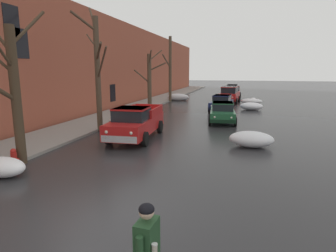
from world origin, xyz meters
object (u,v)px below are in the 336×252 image
object	(u,v)px
bare_tree_second_along_sidewalk	(97,69)
bare_tree_far_down_block	(170,69)
pedestrian_with_coffee	(147,250)
suv_red_parked_far_down_block	(230,94)
sedan_black_at_far_intersection	(232,89)
pickup_truck_red_approaching_near_lane	(136,122)
bare_tree_at_the_corner	(13,89)
sedan_green_parked_kerbside_close	(222,112)
sedan_darkblue_parked_kerbside_mid	(222,103)
fire_hydrant	(14,157)
sedan_maroon_queued_behind_truck	(234,92)
bare_tree_mid_block	(149,80)

from	to	relation	value
bare_tree_second_along_sidewalk	bare_tree_far_down_block	world-z (taller)	bare_tree_second_along_sidewalk
pedestrian_with_coffee	suv_red_parked_far_down_block	bearing A→B (deg)	90.55
suv_red_parked_far_down_block	sedan_black_at_far_intersection	xyz separation A→B (m)	(-0.26, 12.83, -0.23)
pickup_truck_red_approaching_near_lane	pedestrian_with_coffee	distance (m)	11.41
bare_tree_at_the_corner	suv_red_parked_far_down_block	world-z (taller)	bare_tree_at_the_corner
sedan_green_parked_kerbside_close	sedan_black_at_far_intersection	size ratio (longest dim) A/B	0.94
sedan_green_parked_kerbside_close	suv_red_parked_far_down_block	bearing A→B (deg)	90.66
pickup_truck_red_approaching_near_lane	pedestrian_with_coffee	xyz separation A→B (m)	(4.26, -10.59, 0.15)
sedan_green_parked_kerbside_close	suv_red_parked_far_down_block	xyz separation A→B (m)	(-0.15, 13.09, 0.24)
sedan_darkblue_parked_kerbside_mid	fire_hydrant	xyz separation A→B (m)	(-6.47, -17.57, -0.39)
sedan_maroon_queued_behind_truck	sedan_darkblue_parked_kerbside_mid	bearing A→B (deg)	-92.18
sedan_maroon_queued_behind_truck	fire_hydrant	world-z (taller)	sedan_maroon_queued_behind_truck
pickup_truck_red_approaching_near_lane	sedan_darkblue_parked_kerbside_mid	bearing A→B (deg)	73.34
sedan_green_parked_kerbside_close	sedan_darkblue_parked_kerbside_mid	size ratio (longest dim) A/B	0.98
bare_tree_second_along_sidewalk	bare_tree_far_down_block	distance (m)	17.14
bare_tree_mid_block	pickup_truck_red_approaching_near_lane	distance (m)	11.44
bare_tree_far_down_block	sedan_maroon_queued_behind_truck	world-z (taller)	bare_tree_far_down_block
sedan_darkblue_parked_kerbside_mid	sedan_black_at_far_intersection	size ratio (longest dim) A/B	0.96
bare_tree_at_the_corner	bare_tree_far_down_block	world-z (taller)	bare_tree_far_down_block
bare_tree_mid_block	pedestrian_with_coffee	bearing A→B (deg)	-71.76
sedan_green_parked_kerbside_close	bare_tree_second_along_sidewalk	bearing A→B (deg)	-145.32
bare_tree_far_down_block	pickup_truck_red_approaching_near_lane	world-z (taller)	bare_tree_far_down_block
sedan_black_at_far_intersection	sedan_green_parked_kerbside_close	bearing A→B (deg)	-89.08
sedan_black_at_far_intersection	fire_hydrant	size ratio (longest dim) A/B	6.10
bare_tree_far_down_block	pedestrian_with_coffee	distance (m)	30.02
bare_tree_far_down_block	pickup_truck_red_approaching_near_lane	xyz separation A→B (m)	(2.85, -18.45, -2.88)
bare_tree_mid_block	sedan_green_parked_kerbside_close	distance (m)	8.68
bare_tree_mid_block	bare_tree_far_down_block	size ratio (longest dim) A/B	0.74
pickup_truck_red_approaching_near_lane	sedan_maroon_queued_behind_truck	world-z (taller)	pickup_truck_red_approaching_near_lane
pedestrian_with_coffee	bare_tree_at_the_corner	bearing A→B (deg)	142.64
bare_tree_at_the_corner	sedan_black_at_far_intersection	distance (m)	37.82
bare_tree_second_along_sidewalk	sedan_green_parked_kerbside_close	xyz separation A→B (m)	(6.96, 4.81, -2.92)
bare_tree_far_down_block	pedestrian_with_coffee	bearing A→B (deg)	-76.25
bare_tree_second_along_sidewalk	bare_tree_mid_block	bearing A→B (deg)	89.96
sedan_black_at_far_intersection	fire_hydrant	bearing A→B (deg)	-99.92
sedan_green_parked_kerbside_close	fire_hydrant	size ratio (longest dim) A/B	5.72
bare_tree_at_the_corner	sedan_green_parked_kerbside_close	world-z (taller)	bare_tree_at_the_corner
pickup_truck_red_approaching_near_lane	sedan_green_parked_kerbside_close	size ratio (longest dim) A/B	1.32
bare_tree_far_down_block	sedan_maroon_queued_behind_truck	xyz separation A→B (m)	(7.01, 7.87, -3.01)
pickup_truck_red_approaching_near_lane	sedan_darkblue_parked_kerbside_mid	size ratio (longest dim) A/B	1.29
bare_tree_at_the_corner	pickup_truck_red_approaching_near_lane	world-z (taller)	bare_tree_at_the_corner
sedan_maroon_queued_behind_truck	sedan_black_at_far_intersection	xyz separation A→B (m)	(-0.45, 5.72, -0.00)
sedan_darkblue_parked_kerbside_mid	sedan_maroon_queued_behind_truck	xyz separation A→B (m)	(0.54, 14.24, 0.00)
bare_tree_at_the_corner	pedestrian_with_coffee	size ratio (longest dim) A/B	3.43
bare_tree_mid_block	suv_red_parked_far_down_block	distance (m)	10.87
bare_tree_far_down_block	sedan_darkblue_parked_kerbside_mid	world-z (taller)	bare_tree_far_down_block
bare_tree_at_the_corner	bare_tree_mid_block	bearing A→B (deg)	89.80
pickup_truck_red_approaching_near_lane	bare_tree_mid_block	bearing A→B (deg)	104.51
bare_tree_far_down_block	suv_red_parked_far_down_block	world-z (taller)	bare_tree_far_down_block
suv_red_parked_far_down_block	bare_tree_second_along_sidewalk	bearing A→B (deg)	-110.81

